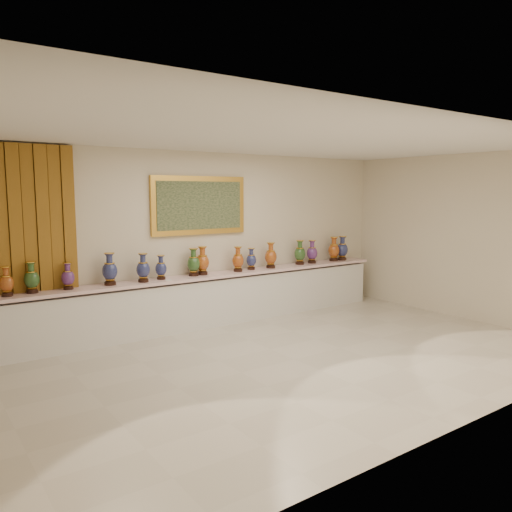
{
  "coord_description": "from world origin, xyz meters",
  "views": [
    {
      "loc": [
        -4.31,
        -5.14,
        2.3
      ],
      "look_at": [
        0.55,
        1.7,
        1.23
      ],
      "focal_mm": 35.0,
      "sensor_mm": 36.0,
      "label": 1
    }
  ],
  "objects_px": {
    "counter": "(212,300)",
    "vase_1": "(32,279)",
    "vase_2": "(68,277)",
    "vase_0": "(7,283)"
  },
  "relations": [
    {
      "from": "vase_1",
      "to": "counter",
      "type": "bearing_deg",
      "value": -0.37
    },
    {
      "from": "vase_1",
      "to": "vase_2",
      "type": "bearing_deg",
      "value": -1.8
    },
    {
      "from": "counter",
      "to": "vase_0",
      "type": "height_order",
      "value": "vase_0"
    },
    {
      "from": "counter",
      "to": "vase_0",
      "type": "xyz_separation_m",
      "value": [
        -3.21,
        -0.02,
        0.65
      ]
    },
    {
      "from": "counter",
      "to": "vase_1",
      "type": "xyz_separation_m",
      "value": [
        -2.89,
        0.02,
        0.66
      ]
    },
    {
      "from": "counter",
      "to": "vase_2",
      "type": "distance_m",
      "value": 2.49
    },
    {
      "from": "counter",
      "to": "vase_1",
      "type": "distance_m",
      "value": 2.96
    },
    {
      "from": "vase_0",
      "to": "vase_2",
      "type": "distance_m",
      "value": 0.81
    },
    {
      "from": "vase_1",
      "to": "vase_2",
      "type": "height_order",
      "value": "vase_1"
    },
    {
      "from": "vase_2",
      "to": "vase_1",
      "type": "bearing_deg",
      "value": 178.2
    }
  ]
}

